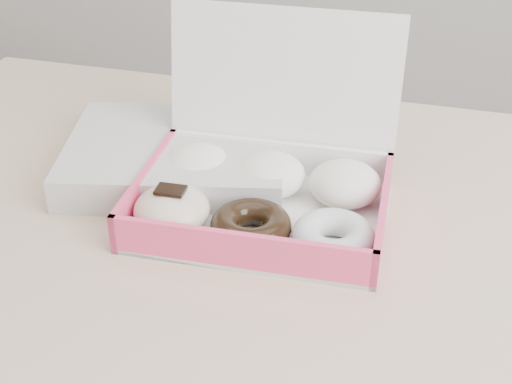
# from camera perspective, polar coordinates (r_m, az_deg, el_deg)

# --- Properties ---
(table) EXTENTS (1.20, 0.80, 0.75)m
(table) POSITION_cam_1_polar(r_m,az_deg,el_deg) (0.85, 1.89, -8.05)
(table) COLOR #CEAB87
(table) RESTS_ON ground
(donut_box) EXTENTS (0.30, 0.26, 0.21)m
(donut_box) POSITION_cam_1_polar(r_m,az_deg,el_deg) (0.83, 0.45, 0.50)
(donut_box) COLOR white
(donut_box) RESTS_ON table
(newspapers) EXTENTS (0.32, 0.28, 0.04)m
(newspapers) POSITION_cam_1_polar(r_m,az_deg,el_deg) (0.92, -6.40, 2.90)
(newspapers) COLOR silver
(newspapers) RESTS_ON table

